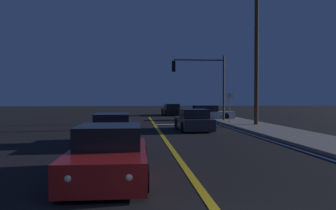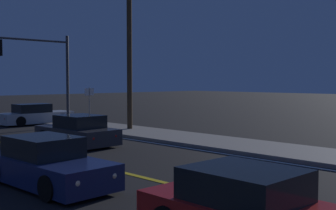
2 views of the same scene
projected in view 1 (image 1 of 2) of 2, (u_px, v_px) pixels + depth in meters
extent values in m
cube|color=gray|center=(306.00, 138.00, 16.40)|extent=(3.20, 41.46, 0.15)
cube|color=gold|center=(166.00, 141.00, 15.74)|extent=(0.20, 39.16, 0.01)
cube|color=white|center=(269.00, 140.00, 16.22)|extent=(0.16, 39.16, 0.01)
cube|color=white|center=(188.00, 124.00, 25.96)|extent=(5.23, 0.50, 0.01)
cube|color=#B2B5BA|center=(208.00, 115.00, 31.18)|extent=(4.69, 1.82, 0.68)
cube|color=black|center=(205.00, 109.00, 31.14)|extent=(2.17, 1.53, 0.60)
cylinder|color=black|center=(221.00, 116.00, 32.10)|extent=(0.64, 0.23, 0.64)
cylinder|color=black|center=(226.00, 117.00, 30.49)|extent=(0.64, 0.23, 0.64)
cylinder|color=black|center=(191.00, 116.00, 31.87)|extent=(0.64, 0.23, 0.64)
cylinder|color=black|center=(194.00, 117.00, 30.26)|extent=(0.64, 0.23, 0.64)
sphere|color=#FFF4CC|center=(231.00, 114.00, 31.89)|extent=(0.18, 0.18, 0.18)
sphere|color=#FFF4CC|center=(234.00, 114.00, 30.82)|extent=(0.18, 0.18, 0.18)
sphere|color=red|center=(183.00, 114.00, 31.53)|extent=(0.14, 0.14, 0.14)
sphere|color=red|center=(184.00, 115.00, 30.46)|extent=(0.14, 0.14, 0.14)
cube|color=navy|center=(111.00, 134.00, 14.83)|extent=(1.91, 4.37, 0.68)
cube|color=black|center=(112.00, 120.00, 15.07)|extent=(1.58, 2.04, 0.60)
cylinder|color=black|center=(131.00, 140.00, 13.62)|extent=(0.24, 0.65, 0.64)
cylinder|color=black|center=(90.00, 141.00, 13.40)|extent=(0.24, 0.65, 0.64)
cylinder|color=black|center=(129.00, 134.00, 16.26)|extent=(0.24, 0.65, 0.64)
cylinder|color=black|center=(95.00, 134.00, 16.05)|extent=(0.24, 0.65, 0.64)
sphere|color=#FFF4CC|center=(124.00, 138.00, 12.83)|extent=(0.18, 0.18, 0.18)
sphere|color=#FFF4CC|center=(95.00, 138.00, 12.68)|extent=(0.18, 0.18, 0.18)
sphere|color=red|center=(124.00, 128.00, 16.98)|extent=(0.14, 0.14, 0.14)
sphere|color=red|center=(102.00, 128.00, 16.84)|extent=(0.14, 0.14, 0.14)
cube|color=black|center=(171.00, 111.00, 39.33)|extent=(2.02, 4.71, 0.68)
cube|color=black|center=(172.00, 106.00, 39.04)|extent=(1.66, 2.20, 0.60)
cylinder|color=black|center=(163.00, 112.00, 40.64)|extent=(0.25, 0.65, 0.64)
cylinder|color=black|center=(177.00, 112.00, 40.87)|extent=(0.25, 0.65, 0.64)
cylinder|color=black|center=(166.00, 113.00, 37.79)|extent=(0.25, 0.65, 0.64)
cylinder|color=black|center=(181.00, 113.00, 38.03)|extent=(0.25, 0.65, 0.64)
sphere|color=#FFF4CC|center=(164.00, 110.00, 41.49)|extent=(0.18, 0.18, 0.18)
sphere|color=#FFF4CC|center=(173.00, 110.00, 41.64)|extent=(0.18, 0.18, 0.18)
sphere|color=red|center=(169.00, 112.00, 37.00)|extent=(0.14, 0.14, 0.14)
sphere|color=red|center=(179.00, 112.00, 37.16)|extent=(0.14, 0.14, 0.14)
cube|color=maroon|center=(109.00, 162.00, 8.48)|extent=(1.91, 4.20, 0.68)
cube|color=black|center=(109.00, 137.00, 8.72)|extent=(1.62, 1.94, 0.60)
cylinder|color=black|center=(144.00, 178.00, 7.27)|extent=(0.23, 0.64, 0.64)
cylinder|color=black|center=(61.00, 180.00, 7.12)|extent=(0.23, 0.64, 0.64)
cylinder|color=black|center=(143.00, 157.00, 9.85)|extent=(0.23, 0.64, 0.64)
cylinder|color=black|center=(82.00, 158.00, 9.70)|extent=(0.23, 0.64, 0.64)
sphere|color=#FFF4CC|center=(129.00, 177.00, 6.51)|extent=(0.18, 0.18, 0.18)
sphere|color=#FFF4CC|center=(68.00, 178.00, 6.41)|extent=(0.18, 0.18, 0.18)
sphere|color=red|center=(133.00, 146.00, 10.56)|extent=(0.14, 0.14, 0.14)
sphere|color=red|center=(96.00, 147.00, 10.46)|extent=(0.14, 0.14, 0.14)
cube|color=#2D2D33|center=(193.00, 123.00, 21.23)|extent=(1.95, 4.18, 0.68)
cube|color=black|center=(194.00, 114.00, 20.97)|extent=(1.64, 1.94, 0.60)
cylinder|color=black|center=(177.00, 124.00, 22.41)|extent=(0.23, 0.64, 0.64)
cylinder|color=black|center=(202.00, 123.00, 22.61)|extent=(0.23, 0.64, 0.64)
cylinder|color=black|center=(183.00, 127.00, 19.86)|extent=(0.23, 0.64, 0.64)
cylinder|color=black|center=(212.00, 127.00, 20.07)|extent=(0.23, 0.64, 0.64)
sphere|color=#FFF4CC|center=(179.00, 120.00, 23.16)|extent=(0.18, 0.18, 0.18)
sphere|color=#FFF4CC|center=(196.00, 120.00, 23.29)|extent=(0.18, 0.18, 0.18)
sphere|color=red|center=(190.00, 125.00, 19.16)|extent=(0.14, 0.14, 0.14)
sphere|color=red|center=(210.00, 124.00, 19.30)|extent=(0.14, 0.14, 0.14)
cylinder|color=#38383D|center=(224.00, 89.00, 28.52)|extent=(0.18, 0.18, 5.62)
cylinder|color=#38383D|center=(199.00, 60.00, 28.26)|extent=(4.29, 0.12, 0.12)
cube|color=black|center=(174.00, 66.00, 28.06)|extent=(0.28, 0.28, 0.90)
sphere|color=red|center=(174.00, 63.00, 28.06)|extent=(0.22, 0.22, 0.22)
sphere|color=#4C2D05|center=(174.00, 66.00, 28.06)|extent=(0.22, 0.22, 0.22)
sphere|color=#0A3814|center=(174.00, 70.00, 28.07)|extent=(0.22, 0.22, 0.22)
cylinder|color=#42301E|center=(256.00, 50.00, 23.88)|extent=(0.29, 0.29, 10.89)
cylinder|color=slate|center=(229.00, 108.00, 25.74)|extent=(0.06, 0.06, 2.46)
cube|color=white|center=(230.00, 96.00, 25.72)|extent=(0.56, 0.11, 0.40)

